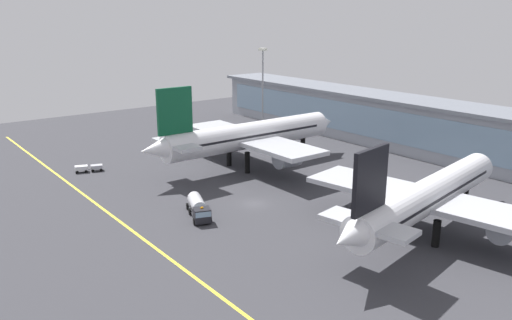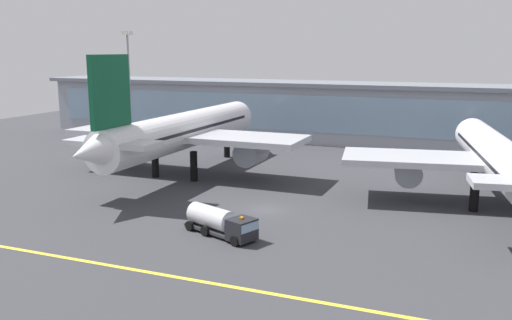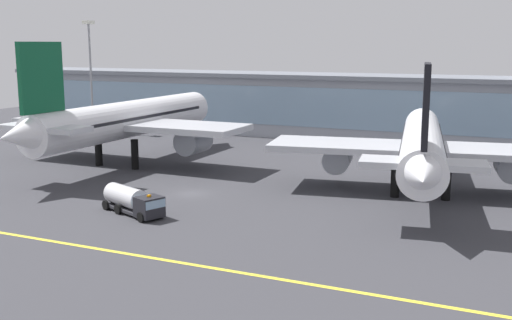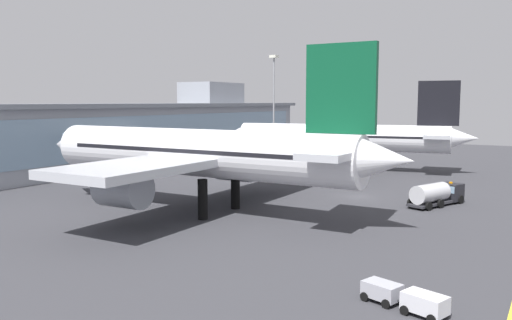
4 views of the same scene
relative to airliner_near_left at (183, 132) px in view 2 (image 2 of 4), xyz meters
The scene contains 7 objects.
ground_plane 23.98m from the airliner_near_left, 34.75° to the right, with size 205.29×205.29×0.00m, color #38383D.
taxiway_centreline_stripe 40.43m from the airliner_near_left, 61.73° to the right, with size 164.24×0.50×0.01m, color yellow.
terminal_building 45.00m from the airliner_near_left, 62.68° to the left, with size 149.64×14.00×17.85m.
airliner_near_left is the anchor object (origin of this frame).
airliner_near_right 45.03m from the airliner_near_left, ahead, with size 39.15×47.98×16.73m.
fuel_tanker_truck 30.38m from the airliner_near_left, 52.99° to the right, with size 9.31×5.65×2.90m.
apron_light_mast_west 38.31m from the airliner_near_left, 137.07° to the left, with size 1.80×1.80×23.21m.
Camera 2 is at (23.22, -60.63, 19.32)m, focal length 38.42 mm.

